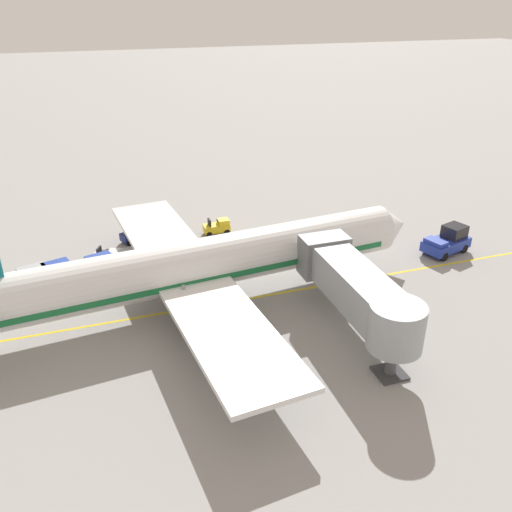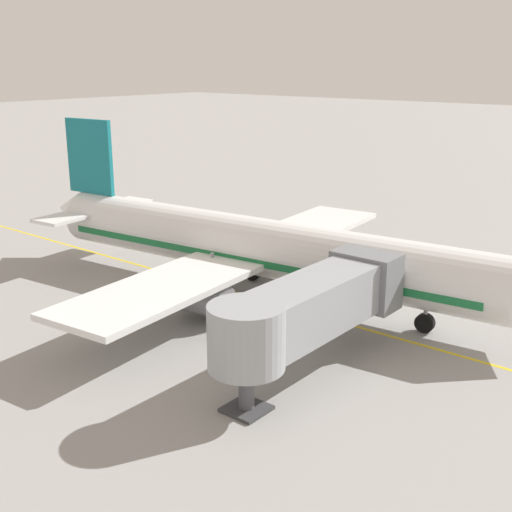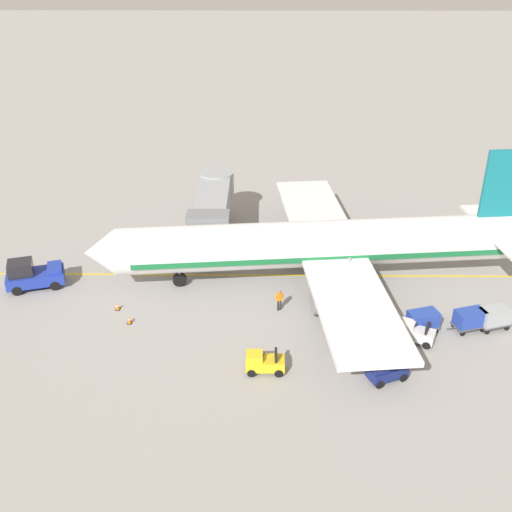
{
  "view_description": "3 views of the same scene",
  "coord_description": "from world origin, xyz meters",
  "px_view_note": "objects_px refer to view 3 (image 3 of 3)",
  "views": [
    {
      "loc": [
        33.4,
        -6.9,
        21.07
      ],
      "look_at": [
        -1.28,
        4.73,
        2.87
      ],
      "focal_mm": 37.43,
      "sensor_mm": 36.0,
      "label": 1
    },
    {
      "loc": [
        31.1,
        25.85,
        14.79
      ],
      "look_at": [
        -0.27,
        0.27,
        2.74
      ],
      "focal_mm": 46.42,
      "sensor_mm": 36.0,
      "label": 2
    },
    {
      "loc": [
        -43.78,
        4.75,
        25.06
      ],
      "look_at": [
        -1.99,
        5.2,
        2.86
      ],
      "focal_mm": 42.49,
      "sensor_mm": 36.0,
      "label": 3
    }
  ],
  "objects_px": {
    "parked_airliner": "(322,245)",
    "safety_cone_nose_left": "(117,306)",
    "jet_bridge": "(213,206)",
    "baggage_tug_spare": "(264,362)",
    "baggage_tug_trailing": "(415,332)",
    "baggage_cart_third_in_train": "(470,319)",
    "pushback_tractor": "(33,275)",
    "baggage_cart_second_in_train": "(423,320)",
    "safety_cone_nose_right": "(129,320)",
    "baggage_cart_front": "(384,323)",
    "ground_crew_wing_walker": "(361,293)",
    "baggage_tug_lead": "(386,371)",
    "baggage_cart_tail_end": "(494,317)",
    "ground_crew_loader": "(279,299)"
  },
  "relations": [
    {
      "from": "baggage_cart_third_in_train",
      "to": "parked_airliner",
      "type": "bearing_deg",
      "value": 54.6
    },
    {
      "from": "jet_bridge",
      "to": "baggage_tug_trailing",
      "type": "height_order",
      "value": "jet_bridge"
    },
    {
      "from": "baggage_tug_trailing",
      "to": "baggage_tug_spare",
      "type": "bearing_deg",
      "value": 108.17
    },
    {
      "from": "parked_airliner",
      "to": "baggage_tug_trailing",
      "type": "distance_m",
      "value": 10.62
    },
    {
      "from": "baggage_tug_trailing",
      "to": "baggage_cart_third_in_train",
      "type": "bearing_deg",
      "value": -71.51
    },
    {
      "from": "pushback_tractor",
      "to": "baggage_tug_spare",
      "type": "relative_size",
      "value": 1.94
    },
    {
      "from": "baggage_cart_tail_end",
      "to": "safety_cone_nose_right",
      "type": "xyz_separation_m",
      "value": [
        0.31,
        26.27,
        -0.66
      ]
    },
    {
      "from": "jet_bridge",
      "to": "baggage_tug_trailing",
      "type": "distance_m",
      "value": 21.92
    },
    {
      "from": "jet_bridge",
      "to": "baggage_cart_third_in_train",
      "type": "xyz_separation_m",
      "value": [
        -14.28,
        -19.25,
        -2.5
      ]
    },
    {
      "from": "jet_bridge",
      "to": "baggage_tug_lead",
      "type": "bearing_deg",
      "value": -148.25
    },
    {
      "from": "baggage_cart_front",
      "to": "ground_crew_wing_walker",
      "type": "height_order",
      "value": "ground_crew_wing_walker"
    },
    {
      "from": "pushback_tractor",
      "to": "baggage_cart_third_in_train",
      "type": "relative_size",
      "value": 1.63
    },
    {
      "from": "parked_airliner",
      "to": "baggage_tug_trailing",
      "type": "xyz_separation_m",
      "value": [
        -8.52,
        -5.84,
        -2.47
      ]
    },
    {
      "from": "safety_cone_nose_right",
      "to": "parked_airliner",
      "type": "bearing_deg",
      "value": -65.53
    },
    {
      "from": "baggage_tug_lead",
      "to": "baggage_cart_tail_end",
      "type": "height_order",
      "value": "baggage_tug_lead"
    },
    {
      "from": "pushback_tractor",
      "to": "baggage_cart_third_in_train",
      "type": "xyz_separation_m",
      "value": [
        -5.66,
        -33.09,
        -0.15
      ]
    },
    {
      "from": "pushback_tractor",
      "to": "baggage_cart_third_in_train",
      "type": "bearing_deg",
      "value": -99.71
    },
    {
      "from": "jet_bridge",
      "to": "baggage_tug_lead",
      "type": "relative_size",
      "value": 4.56
    },
    {
      "from": "pushback_tractor",
      "to": "baggage_cart_tail_end",
      "type": "relative_size",
      "value": 1.63
    },
    {
      "from": "ground_crew_wing_walker",
      "to": "ground_crew_loader",
      "type": "height_order",
      "value": "same"
    },
    {
      "from": "parked_airliner",
      "to": "pushback_tractor",
      "type": "bearing_deg",
      "value": 93.62
    },
    {
      "from": "pushback_tractor",
      "to": "baggage_cart_second_in_train",
      "type": "relative_size",
      "value": 1.63
    },
    {
      "from": "pushback_tractor",
      "to": "baggage_cart_front",
      "type": "bearing_deg",
      "value": -103.13
    },
    {
      "from": "jet_bridge",
      "to": "ground_crew_loader",
      "type": "relative_size",
      "value": 7.48
    },
    {
      "from": "parked_airliner",
      "to": "safety_cone_nose_left",
      "type": "relative_size",
      "value": 63.31
    },
    {
      "from": "baggage_cart_tail_end",
      "to": "safety_cone_nose_left",
      "type": "relative_size",
      "value": 5.04
    },
    {
      "from": "baggage_tug_trailing",
      "to": "baggage_cart_front",
      "type": "height_order",
      "value": "baggage_tug_trailing"
    },
    {
      "from": "jet_bridge",
      "to": "baggage_tug_spare",
      "type": "distance_m",
      "value": 19.85
    },
    {
      "from": "baggage_tug_trailing",
      "to": "safety_cone_nose_left",
      "type": "height_order",
      "value": "baggage_tug_trailing"
    },
    {
      "from": "pushback_tractor",
      "to": "ground_crew_wing_walker",
      "type": "xyz_separation_m",
      "value": [
        -2.26,
        -25.84,
        -0.15
      ]
    },
    {
      "from": "baggage_tug_spare",
      "to": "baggage_cart_third_in_train",
      "type": "bearing_deg",
      "value": -71.74
    },
    {
      "from": "baggage_cart_front",
      "to": "safety_cone_nose_left",
      "type": "xyz_separation_m",
      "value": [
        2.97,
        19.52,
        -0.66
      ]
    },
    {
      "from": "baggage_cart_front",
      "to": "safety_cone_nose_right",
      "type": "xyz_separation_m",
      "value": [
        1.16,
        18.26,
        -0.66
      ]
    },
    {
      "from": "baggage_tug_lead",
      "to": "baggage_tug_trailing",
      "type": "distance_m",
      "value": 5.04
    },
    {
      "from": "baggage_cart_third_in_train",
      "to": "baggage_tug_spare",
      "type": "bearing_deg",
      "value": 108.26
    },
    {
      "from": "jet_bridge",
      "to": "ground_crew_wing_walker",
      "type": "height_order",
      "value": "jet_bridge"
    },
    {
      "from": "baggage_cart_front",
      "to": "safety_cone_nose_right",
      "type": "height_order",
      "value": "baggage_cart_front"
    },
    {
      "from": "baggage_cart_second_in_train",
      "to": "baggage_tug_spare",
      "type": "bearing_deg",
      "value": 112.4
    },
    {
      "from": "jet_bridge",
      "to": "baggage_cart_front",
      "type": "bearing_deg",
      "value": -138.76
    },
    {
      "from": "safety_cone_nose_left",
      "to": "baggage_cart_second_in_train",
      "type": "bearing_deg",
      "value": -96.49
    },
    {
      "from": "baggage_cart_second_in_train",
      "to": "baggage_cart_third_in_train",
      "type": "relative_size",
      "value": 1.0
    },
    {
      "from": "baggage_cart_front",
      "to": "pushback_tractor",
      "type": "bearing_deg",
      "value": 76.87
    },
    {
      "from": "jet_bridge",
      "to": "baggage_cart_third_in_train",
      "type": "height_order",
      "value": "jet_bridge"
    },
    {
      "from": "ground_crew_loader",
      "to": "safety_cone_nose_right",
      "type": "relative_size",
      "value": 2.86
    },
    {
      "from": "baggage_tug_spare",
      "to": "baggage_cart_third_in_train",
      "type": "relative_size",
      "value": 0.84
    },
    {
      "from": "baggage_tug_trailing",
      "to": "safety_cone_nose_left",
      "type": "relative_size",
      "value": 4.7
    },
    {
      "from": "baggage_tug_spare",
      "to": "baggage_cart_front",
      "type": "distance_m",
      "value": 9.47
    },
    {
      "from": "baggage_cart_tail_end",
      "to": "ground_crew_wing_walker",
      "type": "bearing_deg",
      "value": 70.74
    },
    {
      "from": "baggage_tug_spare",
      "to": "baggage_cart_second_in_train",
      "type": "height_order",
      "value": "baggage_tug_spare"
    },
    {
      "from": "ground_crew_wing_walker",
      "to": "safety_cone_nose_right",
      "type": "height_order",
      "value": "ground_crew_wing_walker"
    }
  ]
}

